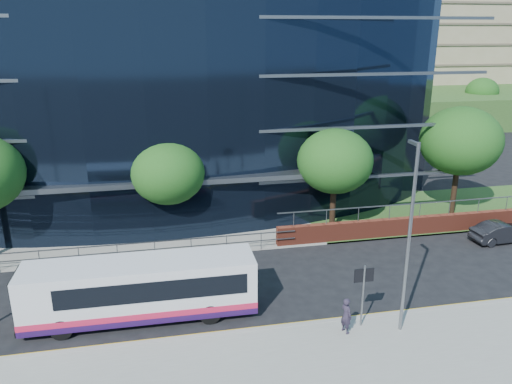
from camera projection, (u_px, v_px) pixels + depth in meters
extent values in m
plane|color=black|center=(250.00, 319.00, 21.90)|extent=(200.00, 200.00, 0.00)
cube|color=gray|center=(254.00, 331.00, 20.94)|extent=(80.00, 0.25, 0.16)
cube|color=gold|center=(253.00, 330.00, 21.15)|extent=(80.00, 0.08, 0.01)
cube|color=gold|center=(253.00, 328.00, 21.29)|extent=(80.00, 0.08, 0.01)
cube|color=gray|center=(122.00, 234.00, 31.00)|extent=(50.00, 8.00, 0.10)
cube|color=black|center=(147.00, 82.00, 41.03)|extent=(38.00, 16.00, 16.00)
cube|color=#595E66|center=(151.00, 183.00, 28.85)|extent=(22.00, 1.20, 0.30)
cube|color=slate|center=(78.00, 248.00, 26.58)|extent=(24.00, 0.05, 0.05)
cube|color=slate|center=(79.00, 256.00, 26.72)|extent=(24.00, 0.05, 0.05)
cylinder|color=slate|center=(79.00, 256.00, 26.74)|extent=(0.04, 0.04, 1.10)
cube|color=#2D511E|center=(381.00, 97.00, 79.53)|extent=(60.00, 42.00, 4.00)
cylinder|color=slate|center=(363.00, 296.00, 20.78)|extent=(0.08, 0.08, 2.80)
cube|color=black|center=(364.00, 275.00, 20.51)|extent=(0.85, 0.06, 0.60)
cylinder|color=black|center=(171.00, 218.00, 29.74)|extent=(0.36, 0.36, 2.86)
ellipsoid|color=#1E4914|center=(168.00, 173.00, 28.88)|extent=(4.29, 4.29, 3.65)
cylinder|color=black|center=(333.00, 208.00, 31.14)|extent=(0.36, 0.36, 3.08)
ellipsoid|color=#1E4914|center=(335.00, 161.00, 30.21)|extent=(4.62, 4.62, 3.93)
cylinder|color=black|center=(454.00, 191.00, 33.71)|extent=(0.36, 0.36, 3.52)
ellipsoid|color=#1E4914|center=(461.00, 141.00, 32.64)|extent=(5.28, 5.28, 4.49)
cylinder|color=black|center=(376.00, 118.00, 63.25)|extent=(0.36, 0.36, 3.08)
ellipsoid|color=#1E4914|center=(378.00, 94.00, 62.32)|extent=(4.62, 4.62, 3.93)
cylinder|color=black|center=(479.00, 112.00, 68.18)|extent=(0.36, 0.36, 2.86)
ellipsoid|color=#1E4914|center=(482.00, 91.00, 67.31)|extent=(4.29, 4.29, 3.65)
cylinder|color=slate|center=(409.00, 242.00, 19.70)|extent=(0.14, 0.14, 8.00)
cube|color=slate|center=(414.00, 143.00, 18.82)|extent=(0.15, 0.70, 0.12)
cube|color=silver|center=(141.00, 287.00, 21.59)|extent=(9.89, 2.34, 2.38)
cube|color=#291149|center=(143.00, 309.00, 21.92)|extent=(9.91, 2.39, 0.27)
cube|color=#CA1D44|center=(142.00, 303.00, 21.83)|extent=(9.91, 2.39, 0.27)
cube|color=black|center=(153.00, 279.00, 21.58)|extent=(7.92, 2.37, 0.90)
cube|color=black|center=(18.00, 296.00, 20.66)|extent=(0.10, 1.93, 1.39)
cube|color=black|center=(15.00, 278.00, 20.40)|extent=(0.12, 1.84, 0.36)
cube|color=yellow|center=(15.00, 276.00, 20.60)|extent=(0.05, 0.99, 0.20)
cube|color=black|center=(22.00, 321.00, 21.03)|extent=(0.12, 2.15, 0.22)
cylinder|color=black|center=(61.00, 329.00, 20.40)|extent=(0.90, 0.28, 0.90)
cylinder|color=black|center=(210.00, 314.00, 21.50)|extent=(0.90, 0.28, 0.90)
imported|color=black|center=(502.00, 232.00, 29.78)|extent=(3.79, 1.52, 1.23)
imported|color=#292132|center=(346.00, 315.00, 20.51)|extent=(0.54, 0.66, 1.56)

